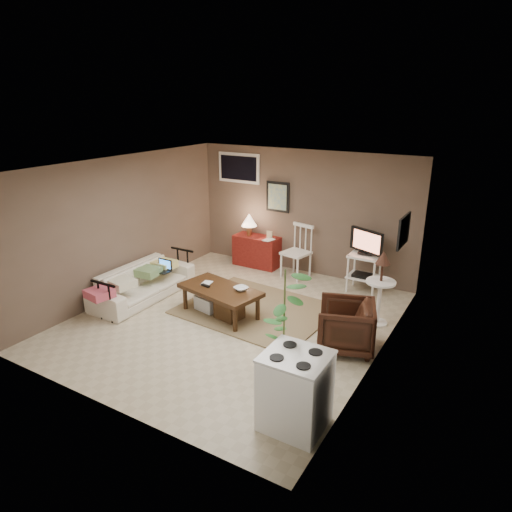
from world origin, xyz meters
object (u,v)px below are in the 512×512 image
Objects in this scene: coffee_table at (220,299)px; side_table at (381,280)px; sofa at (143,278)px; potted_plant at (284,323)px; stove at (295,391)px; armchair at (346,324)px; red_console at (256,248)px; tv_stand at (365,259)px; spindle_chair at (297,253)px.

side_table is at bearing 23.50° from coffee_table.
potted_plant is (3.21, -0.95, 0.42)m from sofa.
side_table is 1.37× the size of stove.
red_console is at bearing -148.09° from armchair.
stove is (0.50, -3.83, -0.18)m from tv_stand.
side_table reaches higher than tv_stand.
stove reaches higher than armchair.
spindle_chair is 2.73m from armchair.
side_table is 1.56× the size of armchair.
sofa is 2.54× the size of armchair.
coffee_table is at bearing -98.59° from spindle_chair.
coffee_table is at bearing -73.63° from red_console.
potted_plant reaches higher than red_console.
red_console is 1.27× the size of stove.
coffee_table is 1.30× the size of red_console.
armchair is 0.88× the size of stove.
coffee_table is at bearing -156.50° from side_table.
stove is (2.16, -1.74, 0.15)m from coffee_table.
red_console reaches higher than sofa.
tv_stand is 1.27m from side_table.
stove is (3.69, -1.61, 0.05)m from sofa.
tv_stand is (3.18, 2.22, 0.23)m from sofa.
red_console is at bearing 175.98° from tv_stand.
potted_plant is 0.89m from stove.
sofa is 1.77× the size of red_console.
tv_stand is at bearing 90.52° from potted_plant.
side_table reaches higher than spindle_chair.
armchair is (-0.18, -0.95, -0.35)m from side_table.
potted_plant is 1.73× the size of stove.
red_console is 4.89m from stove.
coffee_table is at bearing -108.09° from armchair.
sofa is at bearing 163.45° from potted_plant.
side_table is 2.14m from potted_plant.
tv_stand reaches higher than red_console.
spindle_chair is (0.98, -0.14, 0.10)m from red_console.
red_console is 3.20m from side_table.
sofa is 1.88× the size of spindle_chair.
potted_plant is (-0.57, -2.06, 0.06)m from side_table.
tv_stand reaches higher than armchair.
spindle_chair reaches higher than armchair.
spindle_chair is at bearing -158.93° from armchair.
armchair is 1.25m from potted_plant.
red_console is at bearing 106.37° from coffee_table.
sofa is 3.96m from side_table.
spindle_chair is at bearing 149.62° from side_table.
side_table is 0.79× the size of potted_plant.
tv_stand is at bearing 51.58° from coffee_table.
potted_plant is at bearing -89.48° from tv_stand.
spindle_chair is at bearing 178.87° from tv_stand.
stove is at bearing -82.49° from tv_stand.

